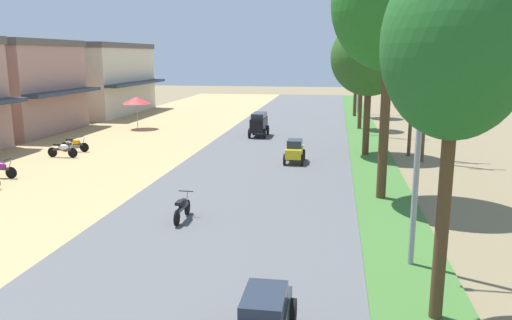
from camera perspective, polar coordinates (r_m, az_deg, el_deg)
shophouse_mid at (r=42.19m, az=-25.26°, el=7.52°), size 7.70×9.22×6.90m
shophouse_far at (r=53.20m, az=-17.56°, el=8.74°), size 8.82×12.68×6.90m
parked_motorbike_sixth at (r=30.65m, az=-20.98°, el=1.18°), size 1.80×0.54×0.94m
parked_motorbike_seventh at (r=32.23m, az=-19.76°, el=1.76°), size 1.80×0.54×0.94m
vendor_umbrella at (r=40.77m, az=-13.34°, el=6.58°), size 2.20×2.20×2.52m
median_tree_nearest at (r=11.03m, az=21.68°, el=11.89°), size 2.99×2.99×7.87m
median_tree_second at (r=20.62m, az=14.96°, el=16.62°), size 4.51×4.51×10.18m
median_tree_third at (r=29.79m, az=12.68°, el=11.17°), size 4.37×4.37×7.74m
median_tree_fourth at (r=40.48m, az=11.86°, el=10.57°), size 2.84×2.84×6.38m
median_tree_fifth at (r=49.03m, az=11.40°, el=13.88°), size 2.93×2.93×9.35m
streetlamp_near at (r=13.97m, az=18.08°, el=5.46°), size 3.16×0.20×7.45m
streetlamp_mid at (r=37.45m, az=12.50°, el=9.58°), size 3.16×0.20×7.73m
streetlamp_far at (r=51.71m, az=11.57°, el=9.77°), size 3.16×0.20×7.06m
utility_pole_near at (r=30.18m, az=17.37°, el=9.49°), size 1.80×0.20×9.31m
utility_pole_far at (r=28.77m, az=18.76°, el=8.89°), size 1.80×0.20×8.89m
car_sedan_charcoal at (r=10.36m, az=1.00°, el=-17.27°), size 1.10×2.26×1.19m
car_hatchback_yellow at (r=27.23m, az=4.38°, el=1.10°), size 1.04×2.00×1.23m
car_van_black at (r=35.92m, az=0.33°, el=4.18°), size 1.19×2.41×1.67m
motorbike_ahead_second at (r=17.93m, az=-8.32°, el=-5.21°), size 0.54×1.80×0.94m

